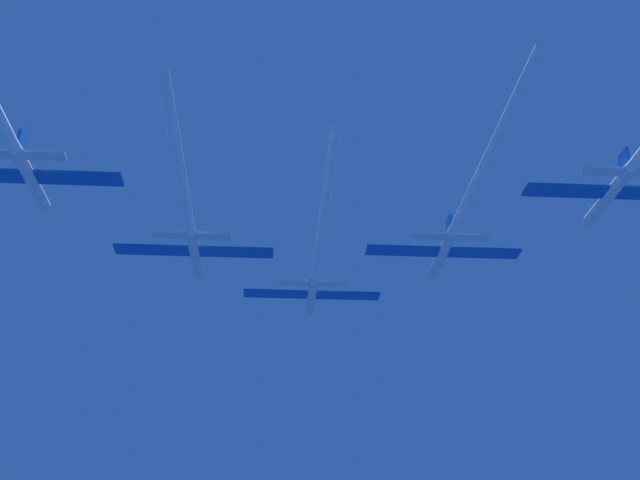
# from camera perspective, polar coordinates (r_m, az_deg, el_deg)

# --- Properties ---
(jet_lead) EXTENTS (19.83, 52.70, 3.28)m
(jet_lead) POSITION_cam_1_polar(r_m,az_deg,el_deg) (105.83, -0.20, -1.32)
(jet_lead) COLOR silver
(jet_left_wing) EXTENTS (19.83, 45.84, 3.28)m
(jet_left_wing) POSITION_cam_1_polar(r_m,az_deg,el_deg) (93.44, -9.35, 1.78)
(jet_left_wing) COLOR silver
(jet_right_wing) EXTENTS (19.83, 49.95, 3.28)m
(jet_right_wing) POSITION_cam_1_polar(r_m,az_deg,el_deg) (94.11, 10.13, 2.15)
(jet_right_wing) COLOR silver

